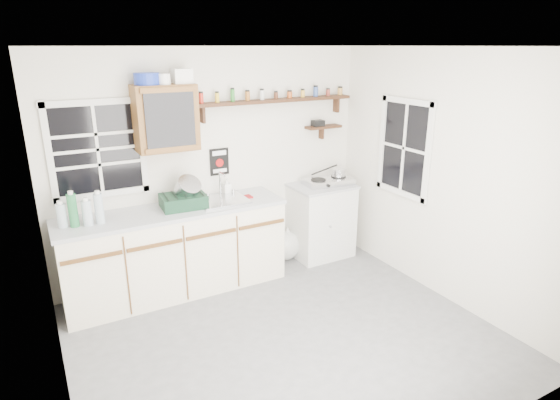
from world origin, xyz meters
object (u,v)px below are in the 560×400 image
Objects in this scene: main_cabinet at (176,250)px; dish_rack at (185,197)px; hotplate at (328,181)px; spice_shelf at (276,100)px; upper_cabinet at (166,118)px; right_cabinet at (321,220)px.

dish_rack reaches higher than main_cabinet.
spice_shelf is at bearing 167.70° from hotplate.
main_cabinet is 1.37m from upper_cabinet.
hotplate is at bearing -14.06° from right_cabinet.
dish_rack is (0.10, -0.13, -0.80)m from upper_cabinet.
main_cabinet is 3.55× the size of upper_cabinet.
right_cabinet is 2.26m from upper_cabinet.
dish_rack is at bearing -179.51° from right_cabinet.
upper_cabinet is 1.05× the size of hotplate.
hotplate is at bearing -19.07° from spice_shelf.
dish_rack is at bearing 4.69° from main_cabinet.
upper_cabinet is (-1.80, 0.12, 1.37)m from right_cabinet.
dish_rack reaches higher than hotplate.
dish_rack is (0.13, 0.01, 0.57)m from main_cabinet.
right_cabinet is 0.50m from hotplate.
main_cabinet is 1.21× the size of spice_shelf.
upper_cabinet is 0.81m from dish_rack.
right_cabinet is 1.57m from spice_shelf.
right_cabinet is (1.83, 0.03, -0.01)m from main_cabinet.
right_cabinet is at bearing 0.79° from main_cabinet.
main_cabinet is 1.98m from spice_shelf.
hotplate is (0.60, -0.21, -0.98)m from spice_shelf.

